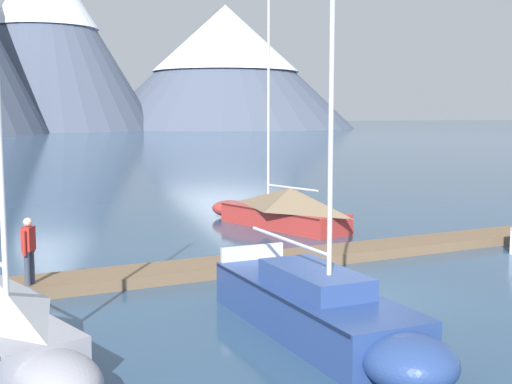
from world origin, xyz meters
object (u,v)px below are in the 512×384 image
Objects in this scene: sailboat_mid_dock_port at (279,208)px; person_on_dock at (29,247)px; sailboat_nearest_berth at (1,323)px; sailboat_second_berth at (324,311)px.

sailboat_mid_dock_port is 12.36m from person_on_dock.
sailboat_mid_dock_port is at bearing 46.13° from sailboat_nearest_berth.
sailboat_nearest_berth is at bearing -133.87° from sailboat_mid_dock_port.
sailboat_mid_dock_port is (11.18, 11.63, -0.03)m from sailboat_nearest_berth.
person_on_dock is (-5.09, 5.80, 0.67)m from sailboat_second_berth.
person_on_dock is (0.94, 4.72, 0.46)m from sailboat_nearest_berth.
sailboat_mid_dock_port is 5.38× the size of person_on_dock.
sailboat_mid_dock_port is at bearing 67.94° from sailboat_second_berth.
sailboat_mid_dock_port reaches higher than sailboat_second_berth.
sailboat_mid_dock_port is at bearing 34.01° from person_on_dock.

